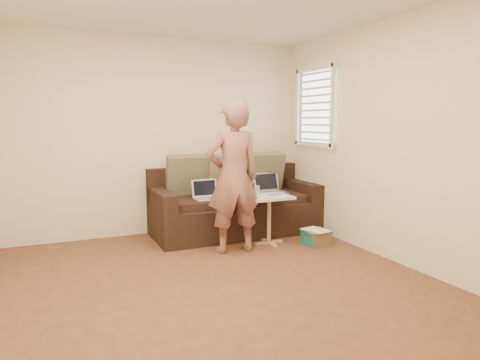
# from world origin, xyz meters

# --- Properties ---
(floor) EXTENTS (4.50, 4.50, 0.00)m
(floor) POSITION_xyz_m (0.00, 0.00, 0.00)
(floor) COLOR #562F20
(floor) RESTS_ON ground
(wall_back) EXTENTS (4.00, 0.00, 4.00)m
(wall_back) POSITION_xyz_m (0.00, 2.25, 1.30)
(wall_back) COLOR beige
(wall_back) RESTS_ON ground
(wall_front) EXTENTS (4.00, 0.00, 4.00)m
(wall_front) POSITION_xyz_m (0.00, -2.25, 1.30)
(wall_front) COLOR beige
(wall_front) RESTS_ON ground
(wall_right) EXTENTS (0.00, 4.50, 4.50)m
(wall_right) POSITION_xyz_m (2.00, 0.00, 1.30)
(wall_right) COLOR beige
(wall_right) RESTS_ON ground
(window_blinds) EXTENTS (0.12, 0.88, 1.08)m
(window_blinds) POSITION_xyz_m (1.95, 1.50, 1.70)
(window_blinds) COLOR white
(window_blinds) RESTS_ON wall_right
(sofa) EXTENTS (2.20, 0.95, 0.85)m
(sofa) POSITION_xyz_m (0.90, 1.77, 0.42)
(sofa) COLOR black
(sofa) RESTS_ON ground
(pillow_left) EXTENTS (0.55, 0.29, 0.57)m
(pillow_left) POSITION_xyz_m (0.30, 2.02, 0.79)
(pillow_left) COLOR #606248
(pillow_left) RESTS_ON sofa
(pillow_mid) EXTENTS (0.55, 0.27, 0.57)m
(pillow_mid) POSITION_xyz_m (0.85, 1.98, 0.79)
(pillow_mid) COLOR #776855
(pillow_mid) RESTS_ON sofa
(pillow_right) EXTENTS (0.55, 0.28, 0.57)m
(pillow_right) POSITION_xyz_m (1.45, 2.00, 0.79)
(pillow_right) COLOR #606248
(pillow_right) RESTS_ON sofa
(laptop_silver) EXTENTS (0.41, 0.31, 0.26)m
(laptop_silver) POSITION_xyz_m (1.43, 1.73, 0.52)
(laptop_silver) COLOR #B7BABC
(laptop_silver) RESTS_ON sofa
(laptop_white) EXTENTS (0.35, 0.26, 0.25)m
(laptop_white) POSITION_xyz_m (0.47, 1.66, 0.52)
(laptop_white) COLOR white
(laptop_white) RESTS_ON sofa
(person) EXTENTS (0.66, 0.47, 1.75)m
(person) POSITION_xyz_m (0.55, 1.02, 0.87)
(person) COLOR brown
(person) RESTS_ON ground
(side_table) EXTENTS (0.54, 0.38, 0.60)m
(side_table) POSITION_xyz_m (1.08, 1.15, 0.30)
(side_table) COLOR silver
(side_table) RESTS_ON ground
(drinking_glass) EXTENTS (0.07, 0.07, 0.12)m
(drinking_glass) POSITION_xyz_m (0.97, 1.26, 0.66)
(drinking_glass) COLOR silver
(drinking_glass) RESTS_ON side_table
(scissors) EXTENTS (0.20, 0.13, 0.02)m
(scissors) POSITION_xyz_m (1.17, 1.16, 0.61)
(scissors) COLOR silver
(scissors) RESTS_ON side_table
(paper_on_table) EXTENTS (0.25, 0.33, 0.00)m
(paper_on_table) POSITION_xyz_m (1.14, 1.21, 0.60)
(paper_on_table) COLOR white
(paper_on_table) RESTS_ON side_table
(striped_box) EXTENTS (0.30, 0.30, 0.19)m
(striped_box) POSITION_xyz_m (1.59, 0.87, 0.09)
(striped_box) COLOR red
(striped_box) RESTS_ON ground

